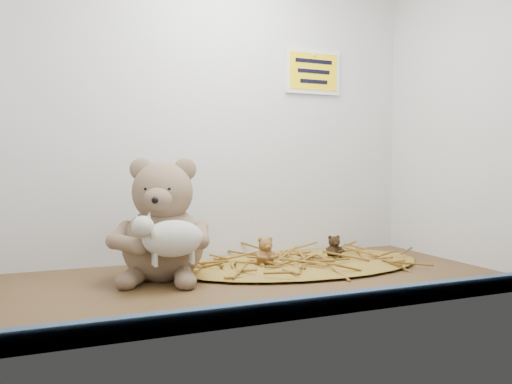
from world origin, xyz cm
name	(u,v)px	position (x,y,z in cm)	size (l,w,h in cm)	color
alcove_shell	(244,90)	(0.00, 9.00, 45.00)	(120.40, 60.20, 90.40)	#452F17
front_rail	(320,305)	(0.00, -28.80, 1.80)	(119.28, 2.20, 3.60)	#394E6E
straw_bed	(301,263)	(17.17, 11.90, 0.67)	(68.74, 39.91, 1.33)	brown
main_teddy	(163,219)	(-20.01, 9.63, 14.21)	(22.92, 24.20, 28.43)	#826650
toy_lamb	(173,239)	(-20.01, -0.56, 10.94)	(17.22, 10.51, 11.12)	beige
mini_teddy_tan	(265,250)	(6.51, 11.08, 4.96)	(5.86, 6.19, 7.27)	brown
mini_teddy_brown	(334,246)	(27.82, 12.72, 4.52)	(5.15, 5.44, 6.39)	black
wall_sign	(313,72)	(30.00, 29.40, 55.00)	(16.00, 1.20, 11.00)	yellow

